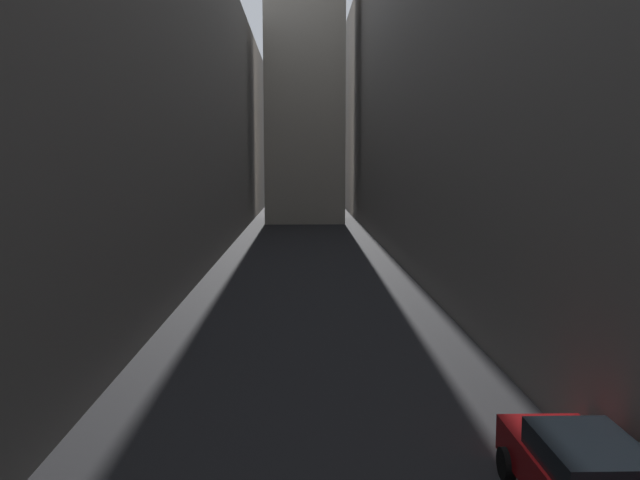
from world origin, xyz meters
TOP-DOWN VIEW (x-y plane):
  - ground_plane at (0.00, 48.00)m, footprint 264.00×264.00m
  - building_block_left at (-12.60, 50.00)m, footprint 14.21×108.00m
  - building_block_right at (12.03, 50.00)m, footprint 13.07×108.00m
  - parked_car_right_far at (4.40, 22.62)m, footprint 1.87×4.36m

SIDE VIEW (x-z plane):
  - ground_plane at x=0.00m, z-range 0.00..0.00m
  - parked_car_right_far at x=4.40m, z-range 0.03..1.49m
  - building_block_left at x=-12.60m, z-range 0.00..19.78m
  - building_block_right at x=12.03m, z-range 0.00..24.25m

